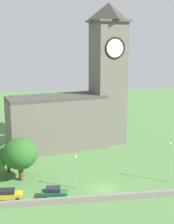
# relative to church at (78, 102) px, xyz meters

# --- Properties ---
(ground_plane) EXTENTS (200.00, 200.00, 0.00)m
(ground_plane) POSITION_rel_church_xyz_m (1.55, -10.46, -11.00)
(ground_plane) COLOR #517F42
(church) EXTENTS (30.67, 15.62, 34.67)m
(church) POSITION_rel_church_xyz_m (0.00, 0.00, 0.00)
(church) COLOR #666056
(church) RESTS_ON ground
(quay_barrier) EXTENTS (40.35, 0.70, 1.05)m
(quay_barrier) POSITION_rel_church_xyz_m (1.55, -29.68, -10.48)
(quay_barrier) COLOR gray
(quay_barrier) RESTS_ON ground
(car_yellow) EXTENTS (4.61, 2.31, 1.78)m
(car_yellow) POSITION_rel_church_xyz_m (-15.06, -26.90, -10.10)
(car_yellow) COLOR gold
(car_yellow) RESTS_ON ground
(car_green) EXTENTS (4.57, 2.68, 1.89)m
(car_green) POSITION_rel_church_xyz_m (-7.45, -27.43, -10.05)
(car_green) COLOR #1E6B38
(car_green) RESTS_ON ground
(streetlamp_west_mid) EXTENTS (0.44, 0.44, 6.17)m
(streetlamp_west_mid) POSITION_rel_church_xyz_m (-3.41, -24.34, -6.80)
(streetlamp_west_mid) COLOR #9EA0A5
(streetlamp_west_mid) RESTS_ON ground
(streetlamp_central) EXTENTS (0.44, 0.44, 7.73)m
(streetlamp_central) POSITION_rel_church_xyz_m (14.10, -24.09, -5.91)
(streetlamp_central) COLOR #9EA0A5
(streetlamp_central) RESTS_ON ground
(tree_riverside_west) EXTENTS (4.65, 4.65, 5.85)m
(tree_riverside_west) POSITION_rel_church_xyz_m (-15.89, -15.04, -7.26)
(tree_riverside_west) COLOR brown
(tree_riverside_west) RESTS_ON ground
(tree_by_tower) EXTENTS (6.61, 6.61, 8.30)m
(tree_by_tower) POSITION_rel_church_xyz_m (-13.27, -19.28, -5.71)
(tree_by_tower) COLOR brown
(tree_by_tower) RESTS_ON ground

